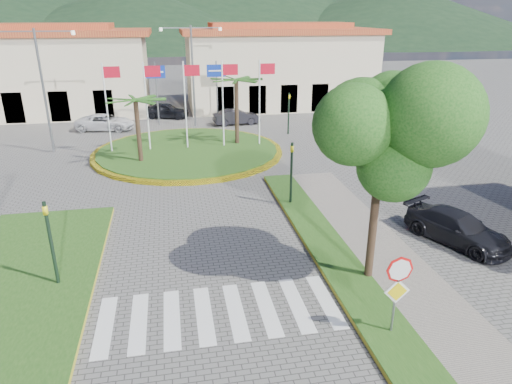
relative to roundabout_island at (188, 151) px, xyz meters
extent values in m
cube|color=gray|center=(6.00, -20.00, -0.09)|extent=(4.00, 28.00, 0.15)
cube|color=#1F4A15|center=(4.80, -20.00, -0.08)|extent=(1.60, 28.00, 0.18)
cube|color=#1F4A15|center=(-6.50, -16.00, -0.08)|extent=(5.00, 14.00, 0.18)
cube|color=silver|center=(0.00, -18.00, -0.16)|extent=(8.00, 3.00, 0.01)
cylinder|color=yellow|center=(0.00, 0.00, -0.05)|extent=(12.70, 12.70, 0.24)
cylinder|color=#1F4A15|center=(0.00, 0.00, -0.02)|extent=(12.00, 12.00, 0.30)
cylinder|color=black|center=(-3.00, -2.00, 1.86)|extent=(0.28, 0.28, 4.05)
cylinder|color=black|center=(3.50, 1.00, 2.17)|extent=(0.28, 0.28, 4.68)
cylinder|color=silver|center=(-5.00, 0.50, 2.83)|extent=(0.10, 0.10, 6.00)
cube|color=red|center=(-4.45, 0.50, 5.23)|extent=(1.00, 0.03, 0.70)
cylinder|color=silver|center=(-2.50, 0.50, 2.83)|extent=(0.10, 0.10, 6.00)
cube|color=red|center=(-1.95, 0.50, 5.23)|extent=(1.00, 0.03, 0.70)
cylinder|color=silver|center=(0.00, 0.50, 2.83)|extent=(0.10, 0.10, 6.00)
cube|color=red|center=(0.55, 0.50, 5.23)|extent=(1.00, 0.03, 0.70)
cylinder|color=silver|center=(2.50, 0.50, 2.83)|extent=(0.10, 0.10, 6.00)
cube|color=red|center=(3.05, 0.50, 5.23)|extent=(1.00, 0.03, 0.70)
cylinder|color=silver|center=(5.00, 0.50, 2.83)|extent=(0.10, 0.10, 6.00)
cube|color=red|center=(5.55, 0.50, 5.23)|extent=(1.00, 0.03, 0.70)
cylinder|color=slate|center=(4.90, -20.00, 1.08)|extent=(0.07, 0.07, 2.50)
cylinder|color=red|center=(4.90, -20.05, 2.08)|extent=(0.80, 0.03, 0.80)
cube|color=yellow|center=(4.90, -20.06, 1.38)|extent=(0.78, 0.03, 0.78)
cylinder|color=black|center=(5.50, -17.00, 2.03)|extent=(0.28, 0.28, 4.40)
ellipsoid|color=#134412|center=(5.50, -17.00, 5.03)|extent=(3.60, 3.60, 3.20)
cylinder|color=black|center=(-5.20, -15.50, 1.43)|extent=(0.12, 0.12, 3.20)
imported|color=yellow|center=(-5.20, -15.50, 2.43)|extent=(0.15, 0.18, 0.90)
cylinder|color=black|center=(4.50, -10.00, 1.43)|extent=(0.12, 0.12, 3.20)
imported|color=yellow|center=(4.50, -10.00, 2.43)|extent=(0.15, 0.18, 0.90)
cylinder|color=black|center=(8.00, 4.00, 1.43)|extent=(0.12, 0.12, 3.20)
imported|color=yellow|center=(8.00, 4.00, 2.43)|extent=(0.18, 0.15, 0.90)
cylinder|color=slate|center=(-2.00, 9.00, 2.43)|extent=(0.12, 0.12, 5.20)
cube|color=#0E2A9C|center=(-2.00, 8.94, 4.23)|extent=(1.60, 0.05, 1.00)
cylinder|color=slate|center=(3.00, 9.00, 2.43)|extent=(0.12, 0.12, 5.20)
cube|color=#0E2A9C|center=(3.00, 8.94, 4.23)|extent=(1.60, 0.05, 1.00)
cylinder|color=slate|center=(1.00, 8.00, 3.83)|extent=(0.16, 0.16, 8.00)
cube|color=slate|center=(-0.20, 8.00, 7.63)|extent=(2.40, 0.08, 0.08)
cube|color=slate|center=(2.20, 8.00, 7.63)|extent=(2.40, 0.08, 0.08)
cylinder|color=slate|center=(-9.00, 2.00, 3.83)|extent=(0.16, 0.16, 8.00)
cube|color=slate|center=(-10.20, 2.00, 7.63)|extent=(2.40, 0.08, 0.08)
cube|color=slate|center=(-7.80, 2.00, 7.63)|extent=(2.40, 0.08, 0.08)
cube|color=beige|center=(-14.00, 16.00, 3.33)|extent=(22.00, 9.00, 7.00)
cube|color=#A3351F|center=(-14.00, 16.00, 7.08)|extent=(23.32, 9.54, 0.50)
cube|color=#A3351F|center=(-14.00, 16.00, 7.58)|extent=(16.50, 4.95, 0.60)
cube|color=beige|center=(10.00, 16.00, 3.33)|extent=(18.00, 9.00, 7.00)
cube|color=#A3351F|center=(10.00, 16.00, 7.08)|extent=(19.08, 9.54, 0.50)
cube|color=#A3351F|center=(10.00, 16.00, 7.58)|extent=(13.50, 4.95, 0.60)
cone|color=black|center=(70.00, 113.00, 8.83)|extent=(120.00, 120.00, 18.00)
cone|color=black|center=(-10.00, 108.00, 7.83)|extent=(110.00, 110.00, 16.00)
imported|color=silver|center=(-6.26, 8.00, 0.47)|extent=(4.89, 2.89, 1.28)
imported|color=black|center=(-1.38, 11.74, 0.52)|extent=(4.35, 2.78, 1.38)
imported|color=black|center=(4.49, 8.00, 0.48)|extent=(4.02, 1.69, 1.29)
imported|color=black|center=(10.22, -15.00, 0.47)|extent=(3.43, 4.76, 1.28)
camera|label=1|loc=(-1.02, -30.01, 8.63)|focal=32.00mm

